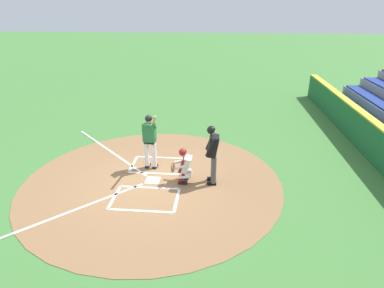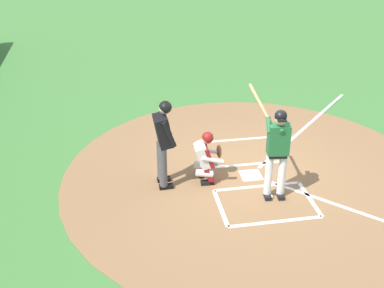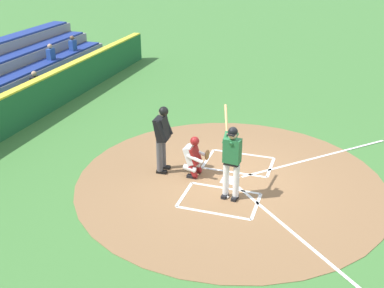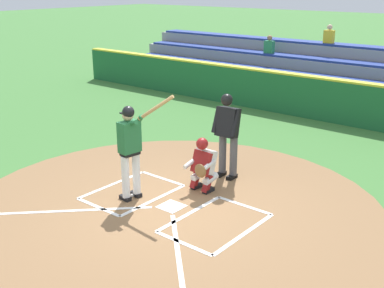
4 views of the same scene
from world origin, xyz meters
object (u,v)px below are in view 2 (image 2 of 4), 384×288
Objects in this scene: baseball at (271,197)px; plate_umpire at (163,139)px; batter at (277,148)px; catcher at (206,156)px.

plate_umpire is at bearing -112.81° from baseball.
batter is 1.88× the size of catcher.
batter is at bearing 144.51° from baseball.
batter reaches higher than catcher.
plate_umpire is at bearing -110.85° from batter.
baseball is (0.85, 2.02, -1.04)m from plate_umpire.
batter is 1.07m from baseball.
catcher is at bearing 92.15° from plate_umpire.
batter is at bearing 55.40° from catcher.
baseball is (0.06, -0.04, -1.06)m from batter.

